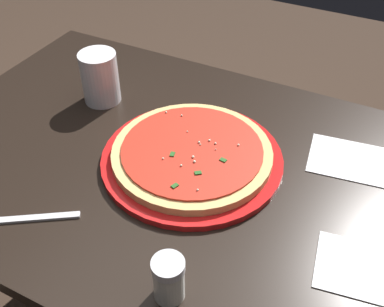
{
  "coord_description": "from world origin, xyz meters",
  "views": [
    {
      "loc": [
        0.34,
        -0.56,
        1.31
      ],
      "look_at": [
        0.05,
        0.01,
        0.75
      ],
      "focal_mm": 43.18,
      "sensor_mm": 36.0,
      "label": 1
    }
  ],
  "objects_px": {
    "pizza": "(192,153)",
    "parmesan_shaker": "(169,279)",
    "napkin_loose_left": "(347,159)",
    "fork": "(15,220)",
    "cup_tall_drink": "(100,78)",
    "serving_plate": "(192,159)",
    "napkin_folded_right": "(370,271)"
  },
  "relations": [
    {
      "from": "pizza",
      "to": "parmesan_shaker",
      "type": "relative_size",
      "value": 4.01
    },
    {
      "from": "napkin_loose_left",
      "to": "fork",
      "type": "xyz_separation_m",
      "value": [
        -0.45,
        -0.4,
        0.0
      ]
    },
    {
      "from": "pizza",
      "to": "napkin_loose_left",
      "type": "distance_m",
      "value": 0.29
    },
    {
      "from": "cup_tall_drink",
      "to": "parmesan_shaker",
      "type": "xyz_separation_m",
      "value": [
        0.37,
        -0.36,
        -0.02
      ]
    },
    {
      "from": "serving_plate",
      "to": "fork",
      "type": "xyz_separation_m",
      "value": [
        -0.19,
        -0.26,
        -0.0
      ]
    },
    {
      "from": "pizza",
      "to": "parmesan_shaker",
      "type": "xyz_separation_m",
      "value": [
        0.1,
        -0.26,
        0.02
      ]
    },
    {
      "from": "parmesan_shaker",
      "to": "napkin_folded_right",
      "type": "bearing_deg",
      "value": 34.17
    },
    {
      "from": "pizza",
      "to": "cup_tall_drink",
      "type": "distance_m",
      "value": 0.29
    },
    {
      "from": "napkin_loose_left",
      "to": "fork",
      "type": "height_order",
      "value": "fork"
    },
    {
      "from": "pizza",
      "to": "napkin_loose_left",
      "type": "xyz_separation_m",
      "value": [
        0.26,
        0.14,
        -0.02
      ]
    },
    {
      "from": "pizza",
      "to": "fork",
      "type": "distance_m",
      "value": 0.32
    },
    {
      "from": "napkin_folded_right",
      "to": "napkin_loose_left",
      "type": "height_order",
      "value": "same"
    },
    {
      "from": "serving_plate",
      "to": "cup_tall_drink",
      "type": "xyz_separation_m",
      "value": [
        -0.27,
        0.09,
        0.05
      ]
    },
    {
      "from": "pizza",
      "to": "napkin_loose_left",
      "type": "height_order",
      "value": "pizza"
    },
    {
      "from": "fork",
      "to": "cup_tall_drink",
      "type": "bearing_deg",
      "value": 101.96
    },
    {
      "from": "serving_plate",
      "to": "pizza",
      "type": "xyz_separation_m",
      "value": [
        0.0,
        -0.0,
        0.02
      ]
    },
    {
      "from": "serving_plate",
      "to": "cup_tall_drink",
      "type": "relative_size",
      "value": 3.01
    },
    {
      "from": "pizza",
      "to": "napkin_folded_right",
      "type": "bearing_deg",
      "value": -15.92
    },
    {
      "from": "serving_plate",
      "to": "napkin_folded_right",
      "type": "distance_m",
      "value": 0.36
    },
    {
      "from": "pizza",
      "to": "parmesan_shaker",
      "type": "bearing_deg",
      "value": -69.52
    },
    {
      "from": "serving_plate",
      "to": "fork",
      "type": "distance_m",
      "value": 0.32
    },
    {
      "from": "napkin_loose_left",
      "to": "serving_plate",
      "type": "bearing_deg",
      "value": -152.14
    },
    {
      "from": "napkin_loose_left",
      "to": "napkin_folded_right",
      "type": "bearing_deg",
      "value": -69.89
    },
    {
      "from": "fork",
      "to": "parmesan_shaker",
      "type": "height_order",
      "value": "parmesan_shaker"
    },
    {
      "from": "serving_plate",
      "to": "parmesan_shaker",
      "type": "bearing_deg",
      "value": -69.52
    },
    {
      "from": "serving_plate",
      "to": "fork",
      "type": "height_order",
      "value": "serving_plate"
    },
    {
      "from": "napkin_folded_right",
      "to": "fork",
      "type": "bearing_deg",
      "value": -163.21
    },
    {
      "from": "cup_tall_drink",
      "to": "napkin_loose_left",
      "type": "bearing_deg",
      "value": 4.61
    },
    {
      "from": "cup_tall_drink",
      "to": "parmesan_shaker",
      "type": "height_order",
      "value": "cup_tall_drink"
    },
    {
      "from": "napkin_folded_right",
      "to": "fork",
      "type": "height_order",
      "value": "fork"
    },
    {
      "from": "parmesan_shaker",
      "to": "pizza",
      "type": "bearing_deg",
      "value": 110.48
    },
    {
      "from": "serving_plate",
      "to": "napkin_loose_left",
      "type": "relative_size",
      "value": 2.41
    }
  ]
}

